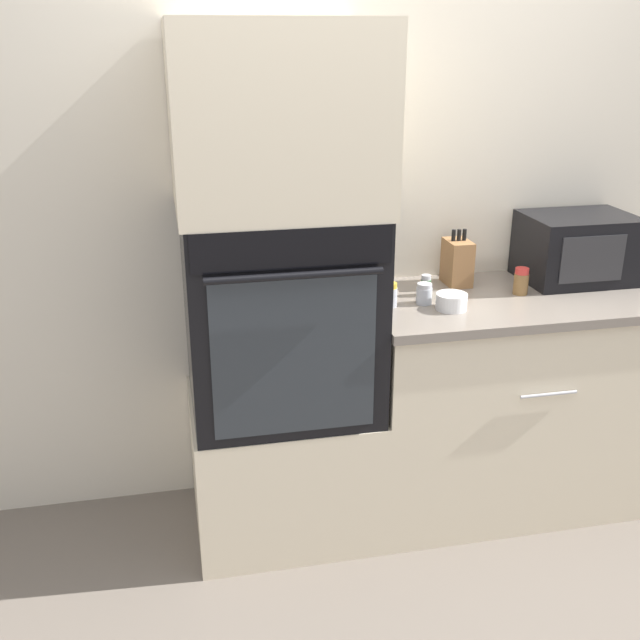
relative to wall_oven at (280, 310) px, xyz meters
The scene contains 13 objects.
ground_plane 1.02m from the wall_oven, 40.57° to the right, with size 12.00×12.00×0.00m, color #6B6056.
wall_back 0.59m from the wall_oven, 43.92° to the left, with size 8.00×0.05×2.50m.
oven_cabinet_base 0.64m from the wall_oven, 90.00° to the left, with size 0.69×0.60×0.54m.
wall_oven is the anchor object (origin of this frame).
oven_cabinet_upper 0.68m from the wall_oven, 90.00° to the left, with size 0.69×0.60×0.61m.
counter_unit 1.04m from the wall_oven, ahead, with size 1.19×0.63×0.90m.
microwave 1.25m from the wall_oven, ahead, with size 0.43×0.32×0.27m.
knife_block 0.77m from the wall_oven, 13.46° to the left, with size 0.09×0.14×0.22m.
bowl 0.63m from the wall_oven, ahead, with size 0.11×0.11×0.06m.
condiment_jar_near 0.95m from the wall_oven, ahead, with size 0.06×0.06×0.10m.
condiment_jar_mid 0.54m from the wall_oven, ahead, with size 0.06×0.06×0.08m.
condiment_jar_far 0.59m from the wall_oven, ahead, with size 0.04×0.04×0.08m.
condiment_jar_back 0.41m from the wall_oven, ahead, with size 0.05×0.05×0.09m.
Camera 1 is at (-0.73, -2.22, 1.85)m, focal length 42.00 mm.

